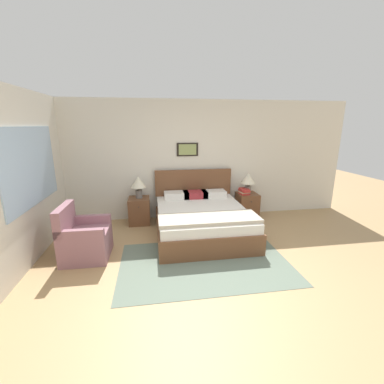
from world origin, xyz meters
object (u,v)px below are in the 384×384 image
object	(u,v)px
table_lamp_by_door	(248,180)
nightstand_by_door	(247,205)
table_lamp_near_window	(138,183)
armchair	(84,239)
bed	(201,219)
nightstand_near_window	(139,211)

from	to	relation	value
table_lamp_by_door	nightstand_by_door	bearing A→B (deg)	-94.81
table_lamp_near_window	armchair	bearing A→B (deg)	-120.47
bed	armchair	size ratio (longest dim) A/B	2.34
bed	table_lamp_by_door	world-z (taller)	bed
bed	table_lamp_by_door	xyz separation A→B (m)	(1.21, 0.77, 0.58)
bed	table_lamp_by_door	distance (m)	1.55
nightstand_by_door	table_lamp_near_window	distance (m)	2.49
table_lamp_near_window	table_lamp_by_door	size ratio (longest dim) A/B	1.00
bed	nightstand_by_door	xyz separation A→B (m)	(1.21, 0.76, -0.02)
armchair	bed	bearing A→B (deg)	107.68
armchair	table_lamp_by_door	size ratio (longest dim) A/B	1.89
table_lamp_near_window	bed	bearing A→B (deg)	-32.69
nightstand_near_window	table_lamp_by_door	bearing A→B (deg)	0.23
armchair	nightstand_near_window	distance (m)	1.60
table_lamp_near_window	table_lamp_by_door	xyz separation A→B (m)	(2.41, 0.00, 0.00)
armchair	table_lamp_near_window	xyz separation A→B (m)	(0.82, 1.39, 0.57)
nightstand_near_window	nightstand_by_door	bearing A→B (deg)	0.00
armchair	table_lamp_by_door	distance (m)	3.57
table_lamp_by_door	nightstand_near_window	bearing A→B (deg)	-179.77
bed	nightstand_by_door	world-z (taller)	bed
table_lamp_near_window	table_lamp_by_door	distance (m)	2.41
table_lamp_near_window	nightstand_by_door	bearing A→B (deg)	-0.23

